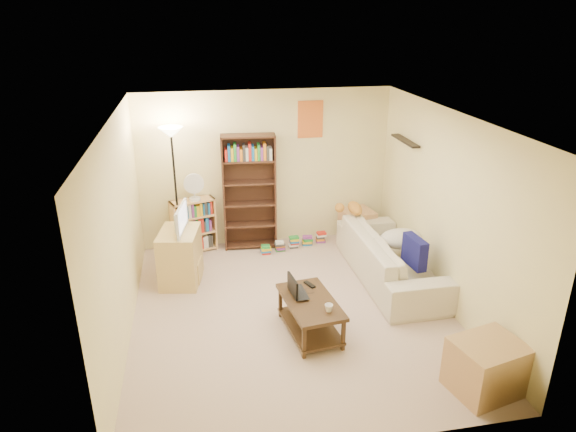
{
  "coord_description": "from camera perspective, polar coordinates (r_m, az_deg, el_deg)",
  "views": [
    {
      "loc": [
        -1.09,
        -5.58,
        3.62
      ],
      "look_at": [
        0.07,
        0.68,
        1.05
      ],
      "focal_mm": 32.0,
      "sensor_mm": 36.0,
      "label": 1
    }
  ],
  "objects": [
    {
      "name": "mug",
      "position": [
        5.9,
        4.55,
        -10.15
      ],
      "size": [
        0.16,
        0.16,
        0.09
      ],
      "primitive_type": "imported",
      "rotation": [
        0.0,
        0.0,
        0.39
      ],
      "color": "white",
      "rests_on": "coffee_table"
    },
    {
      "name": "sofa",
      "position": [
        7.49,
        11.31,
        -4.46
      ],
      "size": [
        2.36,
        0.98,
        0.68
      ],
      "primitive_type": "imported",
      "rotation": [
        0.0,
        0.0,
        1.59
      ],
      "color": "beige",
      "rests_on": "ground"
    },
    {
      "name": "end_cabinet",
      "position": [
        5.74,
        21.17,
        -15.36
      ],
      "size": [
        0.78,
        0.7,
        0.56
      ],
      "primitive_type": "cube",
      "rotation": [
        0.0,
        0.0,
        0.23
      ],
      "color": "tan",
      "rests_on": "ground"
    },
    {
      "name": "tabby_cat",
      "position": [
        7.98,
        7.14,
        0.89
      ],
      "size": [
        0.53,
        0.2,
        0.18
      ],
      "color": "#C17A28",
      "rests_on": "sofa"
    },
    {
      "name": "tv_stand",
      "position": [
        7.4,
        -11.88,
        -4.44
      ],
      "size": [
        0.64,
        0.8,
        0.77
      ],
      "primitive_type": "cube",
      "rotation": [
        0.0,
        0.0,
        -0.18
      ],
      "color": "#D8BA69",
      "rests_on": "ground"
    },
    {
      "name": "room",
      "position": [
        6.03,
        0.52,
        2.64
      ],
      "size": [
        4.5,
        4.54,
        2.52
      ],
      "color": "#C0A290",
      "rests_on": "ground"
    },
    {
      "name": "book_stacks",
      "position": [
        8.38,
        0.8,
        -2.98
      ],
      "size": [
        1.13,
        0.4,
        0.2
      ],
      "color": "red",
      "rests_on": "ground"
    },
    {
      "name": "television",
      "position": [
        7.16,
        -12.23,
        -0.3
      ],
      "size": [
        0.69,
        0.32,
        0.38
      ],
      "primitive_type": "imported",
      "rotation": [
        0.0,
        0.0,
        1.39
      ],
      "color": "black",
      "rests_on": "tv_stand"
    },
    {
      "name": "laptop_screen",
      "position": [
        6.13,
        0.52,
        -7.75
      ],
      "size": [
        0.06,
        0.33,
        0.22
      ],
      "primitive_type": "cube",
      "rotation": [
        0.0,
        0.0,
        0.13
      ],
      "color": "white",
      "rests_on": "laptop"
    },
    {
      "name": "desk_fan",
      "position": [
        7.99,
        -10.41,
        3.26
      ],
      "size": [
        0.31,
        0.17,
        0.44
      ],
      "color": "white",
      "rests_on": "short_bookshelf"
    },
    {
      "name": "coffee_table",
      "position": [
        6.19,
        2.49,
        -10.54
      ],
      "size": [
        0.68,
        1.06,
        0.44
      ],
      "rotation": [
        0.0,
        0.0,
        0.13
      ],
      "color": "#3B2816",
      "rests_on": "ground"
    },
    {
      "name": "tv_remote",
      "position": [
        6.41,
        2.41,
        -7.61
      ],
      "size": [
        0.12,
        0.18,
        0.02
      ],
      "primitive_type": "cube",
      "rotation": [
        0.0,
        0.0,
        0.43
      ],
      "color": "black",
      "rests_on": "coffee_table"
    },
    {
      "name": "tall_bookshelf",
      "position": [
        8.11,
        -4.31,
        2.93
      ],
      "size": [
        0.85,
        0.34,
        1.86
      ],
      "rotation": [
        0.0,
        0.0,
        -0.07
      ],
      "color": "#48251B",
      "rests_on": "ground"
    },
    {
      "name": "cream_blanket",
      "position": [
        7.49,
        12.47,
        -2.48
      ],
      "size": [
        0.63,
        0.45,
        0.27
      ],
      "primitive_type": "ellipsoid",
      "color": "beige",
      "rests_on": "sofa"
    },
    {
      "name": "laptop",
      "position": [
        6.23,
        1.79,
        -8.49
      ],
      "size": [
        0.41,
        0.3,
        0.03
      ],
      "primitive_type": "imported",
      "rotation": [
        0.0,
        0.0,
        1.65
      ],
      "color": "black",
      "rests_on": "coffee_table"
    },
    {
      "name": "navy_pillow",
      "position": [
        6.98,
        13.89,
        -3.87
      ],
      "size": [
        0.18,
        0.46,
        0.4
      ],
      "primitive_type": "cube",
      "rotation": [
        0.0,
        0.0,
        1.69
      ],
      "color": "#131353",
      "rests_on": "sofa"
    },
    {
      "name": "floor_lamp",
      "position": [
        7.7,
        -12.68,
        6.58
      ],
      "size": [
        0.35,
        0.35,
        2.06
      ],
      "color": "black",
      "rests_on": "ground"
    },
    {
      "name": "short_bookshelf",
      "position": [
        8.26,
        -10.43,
        -1.06
      ],
      "size": [
        0.73,
        0.47,
        0.87
      ],
      "rotation": [
        0.0,
        0.0,
        0.32
      ],
      "color": "tan",
      "rests_on": "ground"
    },
    {
      "name": "side_table",
      "position": [
        8.6,
        7.66,
        -1.11
      ],
      "size": [
        0.56,
        0.56,
        0.55
      ],
      "primitive_type": "cube",
      "rotation": [
        0.0,
        0.0,
        0.18
      ],
      "color": "tan",
      "rests_on": "ground"
    }
  ]
}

